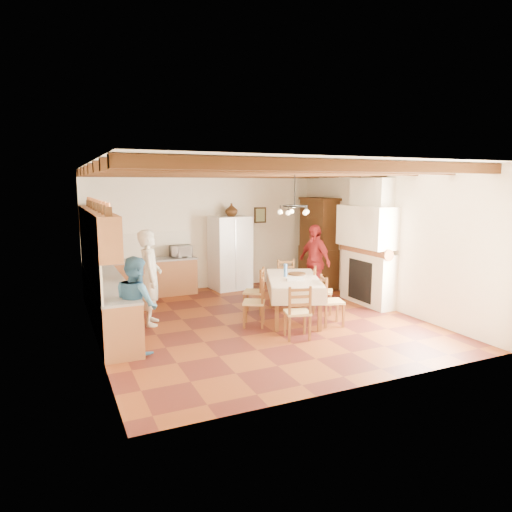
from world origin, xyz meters
The scene contains 31 objects.
floor centered at (0.00, 0.00, -0.01)m, with size 6.00×6.50×0.02m, color #4E1C15.
ceiling centered at (0.00, 0.00, 3.01)m, with size 6.00×6.50×0.02m, color silver.
wall_back centered at (0.00, 3.26, 1.50)m, with size 6.00×0.02×3.00m, color #F2E7C8.
wall_front centered at (0.00, -3.26, 1.50)m, with size 6.00×0.02×3.00m, color #F2E7C8.
wall_left centered at (-3.01, 0.00, 1.50)m, with size 0.02×6.50×3.00m, color #F2E7C8.
wall_right centered at (3.01, 0.00, 1.50)m, with size 0.02×6.50×3.00m, color #F2E7C8.
ceiling_beams centered at (0.00, 0.00, 2.91)m, with size 6.00×6.30×0.16m, color #39230E, non-canonical shape.
lower_cabinets_left centered at (-2.70, 1.05, 0.43)m, with size 0.60×4.30×0.86m, color brown.
lower_cabinets_back centered at (-1.55, 2.95, 0.43)m, with size 2.30×0.60×0.86m, color brown.
countertop_left centered at (-2.70, 1.05, 0.88)m, with size 0.62×4.30×0.04m, color slate.
countertop_back centered at (-1.55, 2.95, 0.88)m, with size 2.34×0.62×0.04m, color slate.
backsplash_left centered at (-2.98, 1.05, 1.20)m, with size 0.03×4.30×0.60m, color beige.
backsplash_back centered at (-1.55, 3.23, 1.20)m, with size 2.30×0.03×0.60m, color beige.
upper_cabinets centered at (-2.83, 1.05, 1.85)m, with size 0.35×4.20×0.70m, color brown.
fireplace centered at (2.72, 0.20, 1.40)m, with size 0.56×1.60×2.80m, color #E9E4C4, non-canonical shape.
wall_picture centered at (1.55, 3.23, 1.85)m, with size 0.34×0.03×0.42m, color black.
refrigerator centered at (0.55, 2.91, 0.93)m, with size 0.93×0.77×1.87m, color white.
hutch centered at (2.75, 2.20, 1.16)m, with size 0.54×1.28×2.32m, color #3A240F, non-canonical shape.
dining_table centered at (0.74, -0.11, 0.75)m, with size 1.63×2.13×0.83m.
chandelier centered at (0.74, -0.11, 2.25)m, with size 0.47×0.47×0.03m, color black.
chair_left_near centered at (-0.19, -0.24, 0.48)m, with size 0.42×0.40×0.96m, color brown, non-canonical shape.
chair_left_far centered at (0.16, 0.54, 0.48)m, with size 0.42×0.40×0.96m, color brown, non-canonical shape.
chair_right_near centered at (1.19, -0.80, 0.48)m, with size 0.42×0.40×0.96m, color brown, non-canonical shape.
chair_right_far centered at (1.48, -0.01, 0.48)m, with size 0.42×0.40×0.96m, color brown, non-canonical shape.
chair_end_near centered at (0.22, -1.19, 0.48)m, with size 0.42×0.40×0.96m, color brown, non-canonical shape.
chair_end_far centered at (1.24, 1.05, 0.48)m, with size 0.42×0.40×0.96m, color brown, non-canonical shape.
person_man centered at (-1.94, 0.67, 0.92)m, with size 0.67×0.44×1.83m, color beige.
person_woman_blue centered at (-2.44, -0.69, 0.78)m, with size 0.75×0.59×1.55m, color teal.
person_woman_red centered at (2.01, 1.19, 0.87)m, with size 1.02×0.43×1.74m, color #AE272C.
microwave centered at (-0.73, 2.95, 1.04)m, with size 0.52×0.35×0.29m, color silver.
fridge_vase centered at (0.60, 2.91, 2.03)m, with size 0.31×0.31×0.33m, color #3A240F.
Camera 1 is at (-3.61, -7.89, 2.66)m, focal length 32.00 mm.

